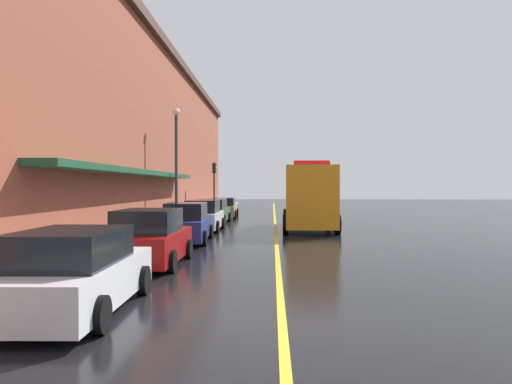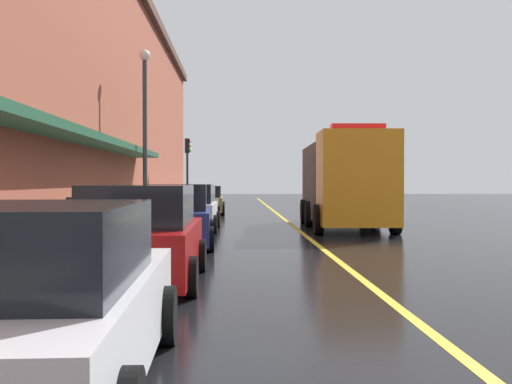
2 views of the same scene
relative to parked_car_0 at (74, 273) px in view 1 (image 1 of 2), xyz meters
The scene contains 16 objects.
ground_plane 24.97m from the parked_car_0, 80.87° to the left, with size 112.00×112.00×0.00m, color black.
sidewalk_left 24.75m from the parked_car_0, 95.20° to the left, with size 2.40×70.00×0.15m, color #9E9B93.
lane_center_stripe 24.97m from the parked_car_0, 80.87° to the left, with size 0.16×70.00×0.01m, color gold.
brick_building_left 25.82m from the parked_car_0, 110.68° to the left, with size 12.14×64.00×12.17m.
parked_car_0 is the anchor object (origin of this frame).
parked_car_1 5.55m from the parked_car_0, 89.56° to the left, with size 2.10×4.33×1.71m.
parked_car_2 11.70m from the parked_car_0, 89.49° to the left, with size 2.09×4.82×1.70m.
parked_car_3 16.94m from the parked_car_0, 89.76° to the left, with size 2.02×4.20×1.67m.
parked_car_4 22.43m from the parked_car_0, 90.24° to the left, with size 2.09×4.77×1.60m.
parked_car_5 28.13m from the parked_car_0, 89.85° to the left, with size 2.09×4.63×1.53m.
utility_truck 19.19m from the parked_car_0, 72.28° to the left, with size 3.08×8.30×3.68m.
parking_meter_0 11.29m from the parked_car_0, 97.08° to the left, with size 0.14×0.18×1.33m.
parking_meter_1 6.59m from the parked_car_0, 102.20° to the left, with size 0.14×0.18×1.33m.
parking_meter_2 2.74m from the parked_car_0, 120.69° to the left, with size 0.14×0.18×1.33m.
street_lamp_left 20.39m from the parked_car_0, 95.70° to the left, with size 0.44×0.44×6.94m.
traffic_light_near 33.69m from the parked_car_0, 92.27° to the left, with size 0.38×0.36×4.30m.
Camera 1 is at (-0.17, -8.83, 2.41)m, focal length 34.32 mm.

